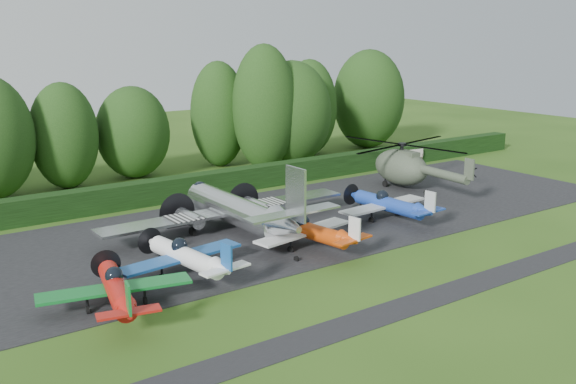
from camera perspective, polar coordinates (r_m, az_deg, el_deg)
ground at (r=37.42m, az=1.78°, el=-7.79°), size 160.00×160.00×0.00m
apron at (r=45.35m, az=-5.82°, el=-3.90°), size 70.00×18.00×0.01m
taxiway_verge at (r=33.21m, az=8.09°, el=-10.86°), size 70.00×2.00×0.00m
hedgerow at (r=54.86m, az=-11.46°, el=-0.95°), size 90.00×1.60×2.00m
transport_plane at (r=45.33m, az=-4.59°, el=-1.60°), size 19.39×14.87×6.21m
light_plane_red at (r=34.05m, az=-15.01°, el=-8.29°), size 7.79×8.19×2.99m
light_plane_white at (r=37.87m, az=-9.06°, el=-5.65°), size 7.91×8.31×3.04m
light_plane_orange at (r=42.19m, az=1.93°, el=-3.45°), size 7.77×8.17×2.98m
light_plane_blue at (r=49.08m, az=8.91°, el=-1.07°), size 7.96×8.37×3.06m
helicopter at (r=59.34m, az=10.08°, el=2.46°), size 12.94×15.15×4.17m
sign_board at (r=70.35m, az=10.96°, el=3.29°), size 2.95×0.11×1.66m
tree_1 at (r=61.44m, az=-19.28°, el=4.72°), size 6.07×6.07×9.66m
tree_4 at (r=74.74m, az=1.89°, el=7.53°), size 6.44×6.44×10.99m
tree_5 at (r=68.19m, az=-6.17°, el=6.88°), size 5.95×5.95×11.09m
tree_6 at (r=79.69m, az=7.17°, el=8.19°), size 8.70×8.70×11.97m
tree_9 at (r=68.60m, az=0.34°, el=7.02°), size 8.47×8.47×11.12m
tree_10 at (r=64.27m, az=-13.61°, el=5.17°), size 7.12×7.12×8.94m
tree_11 at (r=65.99m, az=-2.12°, el=7.48°), size 6.63×6.63×12.86m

